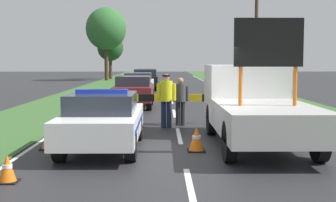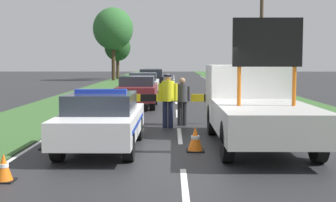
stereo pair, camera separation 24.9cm
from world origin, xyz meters
name	(u,v)px [view 1 (the left image)]	position (x,y,z in m)	size (l,w,h in m)	color
ground_plane	(182,151)	(0.00, 0.00, 0.00)	(160.00, 160.00, 0.00)	#28282B
lane_markings	(170,94)	(0.00, 19.53, 0.00)	(7.70, 71.49, 0.01)	silver
grass_verge_left	(86,93)	(-5.65, 20.00, 0.01)	(3.51, 120.00, 0.03)	#38602D
grass_verge_right	(254,93)	(5.65, 20.00, 0.01)	(3.51, 120.00, 0.03)	#38602D
police_car	(103,120)	(-1.95, 0.20, 0.74)	(1.79, 4.50, 1.51)	white
work_truck	(253,103)	(1.95, 1.21, 1.06)	(2.20, 6.03, 3.17)	white
road_barrier	(170,99)	(-0.22, 4.87, 0.86)	(3.29, 0.08, 1.04)	black
police_officer	(166,96)	(-0.36, 3.95, 1.05)	(0.63, 0.40, 1.76)	#191E38
pedestrian_civilian	(180,97)	(0.12, 4.51, 0.95)	(0.58, 0.37, 1.62)	#232326
traffic_cone_near_police	(7,169)	(-3.28, -2.89, 0.26)	(0.37, 0.37, 0.52)	black
traffic_cone_centre_front	(196,139)	(0.34, -0.02, 0.30)	(0.43, 0.43, 0.60)	black
traffic_cone_near_truck	(49,137)	(-3.30, 0.28, 0.30)	(0.43, 0.43, 0.60)	black
queued_car_wagon_maroon	(134,91)	(-1.83, 10.52, 0.78)	(1.74, 4.09, 1.47)	maroon
queued_car_van_white	(139,84)	(-1.94, 16.83, 0.78)	(1.75, 4.61, 1.46)	silver
queued_car_sedan_black	(146,79)	(-1.77, 23.68, 0.81)	(1.83, 4.33, 1.54)	black
queued_car_suv_grey	(146,76)	(-1.95, 30.02, 0.78)	(1.79, 4.69, 1.47)	slate
roadside_tree_near_left	(106,29)	(-6.58, 39.47, 5.56)	(4.32, 4.32, 7.85)	#42301E
roadside_tree_near_right	(110,48)	(-6.57, 43.25, 3.67)	(3.00, 3.00, 5.28)	#42301E
utility_pole	(256,40)	(4.70, 14.83, 3.35)	(1.20, 0.20, 6.47)	#473828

